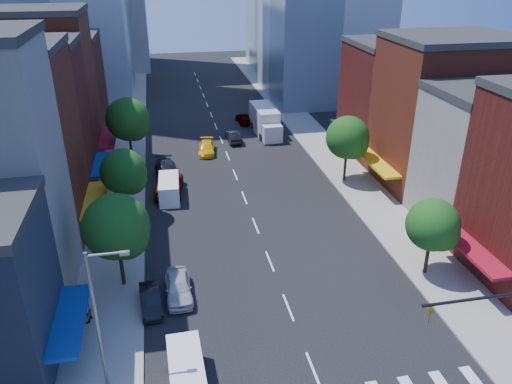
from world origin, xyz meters
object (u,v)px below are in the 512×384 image
(traffic_car_oncoming, at_px, (233,136))
(box_truck, at_px, (265,122))
(taxi, at_px, (207,148))
(parked_car_third, at_px, (169,186))
(parked_car_front, at_px, (178,287))
(parked_car_rear, at_px, (167,171))
(parked_car_second, at_px, (151,300))
(cargo_van_near, at_px, (187,376))
(traffic_car_far, at_px, (244,118))
(pedestrian_far, at_px, (86,311))
(cargo_van_far, at_px, (169,189))

(traffic_car_oncoming, xyz_separation_m, box_truck, (4.88, 2.51, 0.99))
(taxi, xyz_separation_m, box_truck, (8.79, 6.04, 1.02))
(parked_car_third, relative_size, box_truck, 0.64)
(parked_car_front, distance_m, parked_car_rear, 21.95)
(parked_car_front, height_order, parked_car_second, parked_car_front)
(cargo_van_near, distance_m, traffic_car_far, 50.31)
(pedestrian_far, bearing_deg, traffic_car_oncoming, 170.86)
(parked_car_second, bearing_deg, pedestrian_far, -172.68)
(taxi, distance_m, traffic_car_far, 13.23)
(cargo_van_near, distance_m, taxi, 37.85)
(parked_car_front, xyz_separation_m, parked_car_third, (0.00, 17.67, 0.02))
(cargo_van_far, height_order, traffic_car_oncoming, cargo_van_far)
(traffic_car_oncoming, xyz_separation_m, pedestrian_far, (-15.23, -34.00, 0.32))
(parked_car_second, bearing_deg, parked_car_rear, 80.79)
(parked_car_third, xyz_separation_m, box_truck, (13.88, 17.03, 0.91))
(parked_car_second, bearing_deg, traffic_car_far, 67.11)
(cargo_van_near, relative_size, pedestrian_far, 2.70)
(parked_car_third, xyz_separation_m, cargo_van_far, (-0.01, -1.20, 0.24))
(parked_car_third, xyz_separation_m, parked_car_rear, (-0.04, 4.29, 0.01))
(parked_car_front, height_order, parked_car_third, parked_car_third)
(parked_car_front, bearing_deg, box_truck, 67.26)
(parked_car_rear, bearing_deg, parked_car_third, -95.57)
(parked_car_front, distance_m, cargo_van_far, 16.47)
(parked_car_rear, height_order, pedestrian_far, pedestrian_far)
(cargo_van_near, bearing_deg, cargo_van_far, 88.40)
(parked_car_rear, relative_size, box_truck, 0.62)
(parked_car_front, distance_m, parked_car_third, 17.67)
(cargo_van_far, relative_size, taxi, 1.05)
(parked_car_front, relative_size, cargo_van_far, 0.92)
(parked_car_third, bearing_deg, traffic_car_far, 68.84)
(parked_car_second, bearing_deg, box_truck, 61.68)
(box_truck, bearing_deg, taxi, -147.12)
(parked_car_second, distance_m, traffic_car_far, 43.26)
(box_truck, distance_m, pedestrian_far, 41.69)
(cargo_van_near, xyz_separation_m, taxi, (5.08, 37.50, -0.32))
(parked_car_third, xyz_separation_m, pedestrian_far, (-6.23, -19.48, 0.24))
(parked_car_second, xyz_separation_m, traffic_car_far, (13.79, 41.00, 0.08))
(parked_car_front, xyz_separation_m, taxi, (5.08, 28.65, -0.10))
(parked_car_rear, bearing_deg, cargo_van_near, -95.98)
(parked_car_second, distance_m, cargo_van_far, 17.53)
(parked_car_front, bearing_deg, traffic_car_far, 72.67)
(parked_car_rear, relative_size, taxi, 1.18)
(cargo_van_near, distance_m, box_truck, 45.71)
(parked_car_front, bearing_deg, taxi, 79.00)
(cargo_van_near, xyz_separation_m, traffic_car_far, (11.78, 48.91, -0.28))
(parked_car_front, height_order, taxi, parked_car_front)
(parked_car_front, distance_m, parked_car_second, 2.22)
(cargo_van_near, bearing_deg, traffic_car_oncoming, 76.02)
(cargo_van_near, distance_m, traffic_car_oncoming, 42.01)
(traffic_car_oncoming, bearing_deg, parked_car_third, 55.72)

